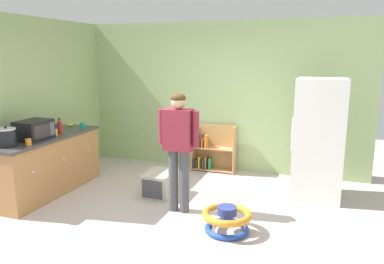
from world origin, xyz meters
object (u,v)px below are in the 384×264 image
object	(u,v)px
teal_cup	(83,125)
bookshelf	(211,151)
standing_person	(179,142)
microwave	(34,130)
ketchup_bottle	(60,127)
crock_pot	(6,137)
orange_cup	(28,142)
kitchen_counter	(47,164)
banana_bunch	(71,125)
blue_cup	(57,127)
baby_walker	(227,219)
pet_carrier	(160,184)
refrigerator	(318,139)
yellow_cup	(55,132)

from	to	relation	value
teal_cup	bookshelf	bearing A→B (deg)	32.57
standing_person	microwave	xyz separation A→B (m)	(-2.15, -0.25, 0.07)
ketchup_bottle	teal_cup	xyz separation A→B (m)	(0.06, 0.50, -0.05)
crock_pot	orange_cup	world-z (taller)	crock_pot
bookshelf	standing_person	bearing A→B (deg)	-86.76
kitchen_counter	microwave	xyz separation A→B (m)	(0.02, -0.23, 0.59)
standing_person	banana_bunch	distance (m)	2.43
bookshelf	blue_cup	bearing A→B (deg)	-145.99
teal_cup	baby_walker	bearing A→B (deg)	-21.48
kitchen_counter	microwave	bearing A→B (deg)	-85.00
microwave	crock_pot	xyz separation A→B (m)	(-0.03, -0.47, -0.01)
standing_person	pet_carrier	world-z (taller)	standing_person
baby_walker	ketchup_bottle	distance (m)	3.02
refrigerator	microwave	xyz separation A→B (m)	(-3.90, -1.42, 0.15)
kitchen_counter	blue_cup	bearing A→B (deg)	107.05
microwave	refrigerator	bearing A→B (deg)	20.01
crock_pot	teal_cup	world-z (taller)	crock_pot
baby_walker	blue_cup	size ratio (longest dim) A/B	6.36
kitchen_counter	ketchup_bottle	world-z (taller)	ketchup_bottle
ketchup_bottle	yellow_cup	size ratio (longest dim) A/B	2.59
baby_walker	teal_cup	distance (m)	3.09
yellow_cup	crock_pot	bearing A→B (deg)	-99.51
ketchup_bottle	blue_cup	xyz separation A→B (m)	(-0.24, 0.23, -0.05)
orange_cup	teal_cup	world-z (taller)	same
kitchen_counter	pet_carrier	bearing A→B (deg)	15.86
refrigerator	ketchup_bottle	bearing A→B (deg)	-165.83
refrigerator	bookshelf	xyz separation A→B (m)	(-1.86, 0.75, -0.52)
kitchen_counter	teal_cup	xyz separation A→B (m)	(0.16, 0.73, 0.50)
kitchen_counter	blue_cup	distance (m)	0.69
pet_carrier	banana_bunch	world-z (taller)	banana_bunch
kitchen_counter	banana_bunch	world-z (taller)	banana_bunch
bookshelf	orange_cup	xyz separation A→B (m)	(-1.84, -2.51, 0.58)
ketchup_bottle	yellow_cup	distance (m)	0.15
teal_cup	banana_bunch	bearing A→B (deg)	166.90
baby_walker	refrigerator	bearing A→B (deg)	57.83
yellow_cup	blue_cup	size ratio (longest dim) A/B	1.00
kitchen_counter	baby_walker	world-z (taller)	kitchen_counter
baby_walker	teal_cup	size ratio (longest dim) A/B	6.36
baby_walker	standing_person	bearing A→B (deg)	153.54
crock_pot	yellow_cup	world-z (taller)	crock_pot
crock_pot	refrigerator	bearing A→B (deg)	25.72
blue_cup	teal_cup	size ratio (longest dim) A/B	1.00
ketchup_bottle	yellow_cup	xyz separation A→B (m)	(0.02, -0.14, -0.05)
yellow_cup	kitchen_counter	bearing A→B (deg)	-143.84
crock_pot	orange_cup	xyz separation A→B (m)	(0.23, 0.13, -0.08)
kitchen_counter	pet_carrier	size ratio (longest dim) A/B	3.50
refrigerator	yellow_cup	bearing A→B (deg)	-163.79
baby_walker	ketchup_bottle	size ratio (longest dim) A/B	2.46
baby_walker	banana_bunch	bearing A→B (deg)	159.28
orange_cup	crock_pot	bearing A→B (deg)	-150.04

